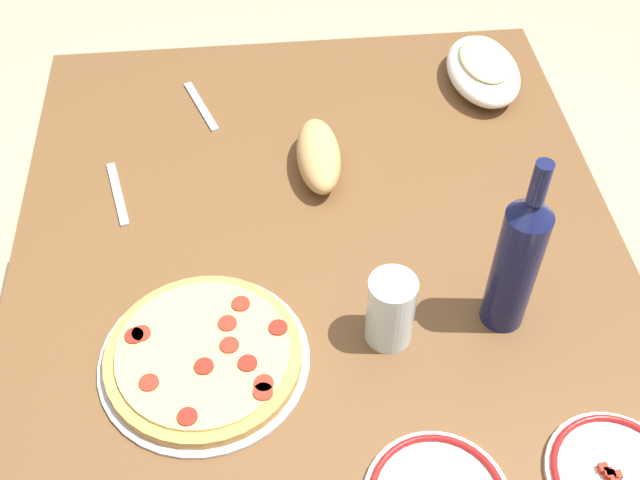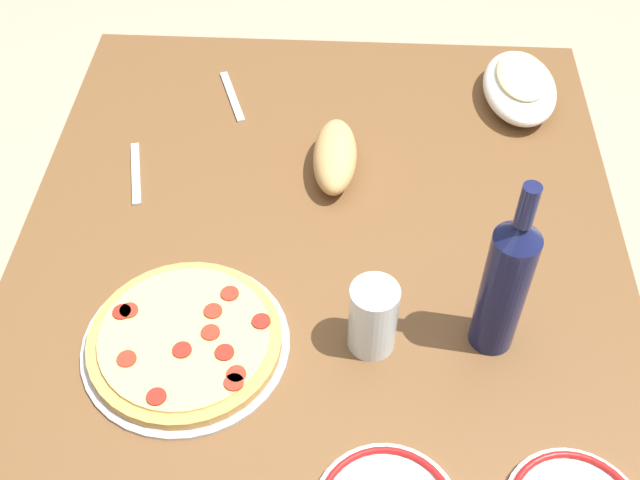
# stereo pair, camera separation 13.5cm
# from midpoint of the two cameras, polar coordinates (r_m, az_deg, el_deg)

# --- Properties ---
(ground_plane) EXTENTS (8.00, 8.00, 0.00)m
(ground_plane) POSITION_cam_midpoint_polar(r_m,az_deg,el_deg) (1.99, 2.00, -14.93)
(ground_plane) COLOR tan
(ground_plane) RESTS_ON ground
(dining_table) EXTENTS (1.28, 1.08, 0.74)m
(dining_table) POSITION_cam_midpoint_polar(r_m,az_deg,el_deg) (1.45, 2.65, -3.75)
(dining_table) COLOR brown
(dining_table) RESTS_ON ground
(pepperoni_pizza) EXTENTS (0.33, 0.33, 0.03)m
(pepperoni_pizza) POSITION_cam_midpoint_polar(r_m,az_deg,el_deg) (1.24, -6.76, -7.49)
(pepperoni_pizza) COLOR #B7B7BC
(pepperoni_pizza) RESTS_ON dining_table
(baked_pasta_dish) EXTENTS (0.24, 0.15, 0.08)m
(baked_pasta_dish) POSITION_cam_midpoint_polar(r_m,az_deg,el_deg) (1.71, 16.63, 10.67)
(baked_pasta_dish) COLOR white
(baked_pasta_dish) RESTS_ON dining_table
(wine_bottle) EXTENTS (0.07, 0.07, 0.34)m
(wine_bottle) POSITION_cam_midpoint_polar(r_m,az_deg,el_deg) (1.19, 16.56, -3.25)
(wine_bottle) COLOR #141942
(wine_bottle) RESTS_ON dining_table
(water_glass) EXTENTS (0.08, 0.08, 0.13)m
(water_glass) POSITION_cam_midpoint_polar(r_m,az_deg,el_deg) (1.21, 7.10, -5.84)
(water_glass) COLOR silver
(water_glass) RESTS_ON dining_table
(bread_loaf) EXTENTS (0.20, 0.08, 0.07)m
(bread_loaf) POSITION_cam_midpoint_polar(r_m,az_deg,el_deg) (1.49, 3.70, 5.99)
(bread_loaf) COLOR tan
(bread_loaf) RESTS_ON dining_table
(fork_left) EXTENTS (0.17, 0.05, 0.00)m
(fork_left) POSITION_cam_midpoint_polar(r_m,az_deg,el_deg) (1.53, -10.87, 4.69)
(fork_left) COLOR #B7B7BC
(fork_left) RESTS_ON dining_table
(fork_right) EXTENTS (0.17, 0.07, 0.00)m
(fork_right) POSITION_cam_midpoint_polar(r_m,az_deg,el_deg) (1.68, -4.14, 10.32)
(fork_right) COLOR #B7B7BC
(fork_right) RESTS_ON dining_table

